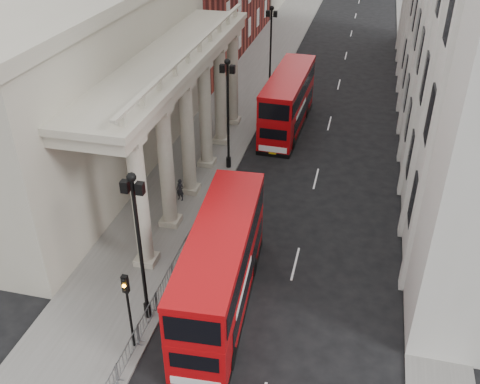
{
  "coord_description": "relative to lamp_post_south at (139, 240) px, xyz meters",
  "views": [
    {
      "loc": [
        8.59,
        -14.06,
        19.68
      ],
      "look_at": [
        2.04,
        12.79,
        2.59
      ],
      "focal_mm": 40.0,
      "sensor_mm": 36.0,
      "label": 1
    }
  ],
  "objects": [
    {
      "name": "sidewalk_east",
      "position": [
        14.1,
        26.0,
        -4.85
      ],
      "size": [
        3.0,
        140.0,
        0.12
      ],
      "primitive_type": "cube",
      "color": "slate",
      "rests_on": "ground"
    },
    {
      "name": "bus_far",
      "position": [
        3.06,
        24.11,
        -2.38
      ],
      "size": [
        3.08,
        11.32,
        4.85
      ],
      "rotation": [
        0.0,
        0.0,
        -0.03
      ],
      "color": "#AC070B",
      "rests_on": "ground"
    },
    {
      "name": "bus_near",
      "position": [
        3.38,
        1.78,
        -2.37
      ],
      "size": [
        3.45,
        11.4,
        4.85
      ],
      "rotation": [
        0.0,
        0.0,
        0.07
      ],
      "color": "#B2080B",
      "rests_on": "ground"
    },
    {
      "name": "lamp_post_north",
      "position": [
        0.0,
        32.0,
        0.0
      ],
      "size": [
        1.05,
        0.44,
        8.32
      ],
      "color": "black",
      "rests_on": "sidewalk_west"
    },
    {
      "name": "traffic_light",
      "position": [
        0.1,
        -2.02,
        -1.8
      ],
      "size": [
        0.28,
        0.33,
        4.3
      ],
      "color": "black",
      "rests_on": "sidewalk_west"
    },
    {
      "name": "crowd_barriers",
      "position": [
        0.25,
        -1.77,
        -4.24
      ],
      "size": [
        0.5,
        18.75,
        1.1
      ],
      "color": "gray",
      "rests_on": "sidewalk_west"
    },
    {
      "name": "kerb",
      "position": [
        0.55,
        26.0,
        -4.84
      ],
      "size": [
        0.2,
        140.0,
        0.14
      ],
      "primitive_type": "cube",
      "color": "slate",
      "rests_on": "ground"
    },
    {
      "name": "ground",
      "position": [
        0.6,
        -4.0,
        -4.91
      ],
      "size": [
        260.0,
        260.0,
        0.0
      ],
      "primitive_type": "plane",
      "color": "black",
      "rests_on": "ground"
    },
    {
      "name": "pedestrian_a",
      "position": [
        -1.99,
        10.77,
        -4.01
      ],
      "size": [
        0.63,
        0.48,
        1.55
      ],
      "primitive_type": "imported",
      "rotation": [
        0.0,
        0.0,
        -0.22
      ],
      "color": "black",
      "rests_on": "sidewalk_west"
    },
    {
      "name": "pedestrian_c",
      "position": [
        -1.69,
        12.26,
        -3.95
      ],
      "size": [
        0.9,
        0.66,
        1.69
      ],
      "primitive_type": "imported",
      "rotation": [
        0.0,
        0.0,
        6.13
      ],
      "color": "black",
      "rests_on": "sidewalk_west"
    },
    {
      "name": "sidewalk_west",
      "position": [
        -2.4,
        26.0,
        -4.85
      ],
      "size": [
        6.0,
        140.0,
        0.12
      ],
      "primitive_type": "cube",
      "color": "slate",
      "rests_on": "ground"
    },
    {
      "name": "portico_building",
      "position": [
        -9.9,
        14.0,
        1.09
      ],
      "size": [
        9.0,
        28.0,
        12.0
      ],
      "primitive_type": "cube",
      "color": "#A7A18C",
      "rests_on": "ground"
    },
    {
      "name": "lamp_post_south",
      "position": [
        0.0,
        0.0,
        0.0
      ],
      "size": [
        1.05,
        0.44,
        8.32
      ],
      "color": "black",
      "rests_on": "sidewalk_west"
    },
    {
      "name": "lamp_post_mid",
      "position": [
        0.0,
        16.0,
        0.0
      ],
      "size": [
        1.05,
        0.44,
        8.32
      ],
      "color": "black",
      "rests_on": "sidewalk_west"
    },
    {
      "name": "pedestrian_b",
      "position": [
        -2.51,
        14.24,
        -3.91
      ],
      "size": [
        1.05,
        0.96,
        1.75
      ],
      "primitive_type": "imported",
      "rotation": [
        0.0,
        0.0,
        3.57
      ],
      "color": "black",
      "rests_on": "sidewalk_west"
    }
  ]
}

